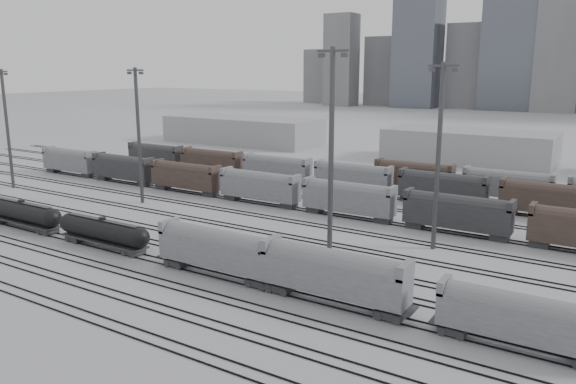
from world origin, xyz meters
The scene contains 18 objects.
ground centered at (0.00, 0.00, 0.00)m, with size 900.00×900.00×0.00m, color silver.
tracks centered at (0.00, 17.50, 0.08)m, with size 220.00×71.50×0.16m.
tank_car_a centered at (-29.69, 1.00, 2.35)m, with size 16.41×2.74×4.06m.
tank_car_b centered at (-12.16, 1.00, 2.28)m, with size 15.97×2.66×3.95m.
hopper_car_a centered at (6.83, 1.00, 3.30)m, with size 14.95×2.97×5.35m.
hopper_car_b centered at (21.62, 1.00, 3.42)m, with size 15.48×3.08×5.54m.
hopper_car_c centered at (39.04, 1.00, 2.99)m, with size 13.55×2.69×4.85m.
light_mast_a centered at (-57.45, 16.86, 12.12)m, with size 3.66×0.58×22.85m.
light_mast_b centered at (-26.68, 21.53, 12.27)m, with size 3.70×0.59×23.13m.
light_mast_c centered at (13.53, 15.46, 13.54)m, with size 4.08×0.65×25.52m.
light_mast_d centered at (24.43, 23.64, 12.61)m, with size 3.80×0.61×23.76m.
bg_string_near centered at (8.00, 32.00, 2.80)m, with size 151.00×3.00×5.60m.
bg_string_mid centered at (18.00, 48.00, 2.80)m, with size 151.00×3.00×5.60m.
bg_string_far centered at (35.50, 56.00, 2.80)m, with size 66.00×3.00×5.60m.
warehouse_left centered at (-60.00, 95.00, 4.00)m, with size 50.00×18.00×8.00m, color gray.
warehouse_mid centered at (10.00, 95.00, 4.00)m, with size 40.00×18.00×8.00m, color gray.
skyline centered at (10.84, 280.00, 34.73)m, with size 316.00×22.40×95.00m.
crane_left centered at (-28.74, 305.00, 57.39)m, with size 42.00×1.80×100.00m.
Camera 1 is at (45.66, -45.49, 23.03)m, focal length 35.00 mm.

